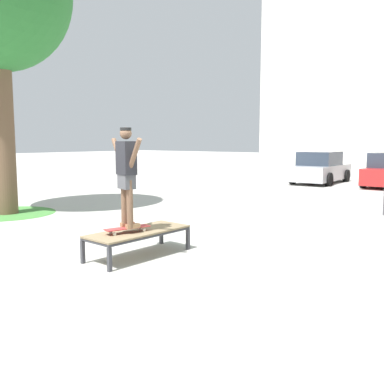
{
  "coord_description": "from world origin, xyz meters",
  "views": [
    {
      "loc": [
        5.63,
        -4.81,
        2.03
      ],
      "look_at": [
        0.2,
        1.9,
        1.0
      ],
      "focal_mm": 40.59,
      "sensor_mm": 36.0,
      "label": 1
    }
  ],
  "objects_px": {
    "skateboard": "(127,228)",
    "car_silver": "(320,169)",
    "skate_box": "(138,233)",
    "skater": "(127,170)"
  },
  "relations": [
    {
      "from": "skater",
      "to": "car_silver",
      "type": "xyz_separation_m",
      "value": [
        -2.84,
        15.05,
        -0.84
      ]
    },
    {
      "from": "skate_box",
      "to": "car_silver",
      "type": "xyz_separation_m",
      "value": [
        -2.85,
        14.8,
        0.28
      ]
    },
    {
      "from": "skate_box",
      "to": "skateboard",
      "type": "bearing_deg",
      "value": -91.88
    },
    {
      "from": "skateboard",
      "to": "car_silver",
      "type": "xyz_separation_m",
      "value": [
        -2.84,
        15.05,
        0.15
      ]
    },
    {
      "from": "skate_box",
      "to": "car_silver",
      "type": "bearing_deg",
      "value": 100.89
    },
    {
      "from": "skater",
      "to": "skate_box",
      "type": "bearing_deg",
      "value": 88.21
    },
    {
      "from": "skateboard",
      "to": "skater",
      "type": "height_order",
      "value": "skater"
    },
    {
      "from": "skate_box",
      "to": "skater",
      "type": "xyz_separation_m",
      "value": [
        -0.01,
        -0.24,
        1.12
      ]
    },
    {
      "from": "skate_box",
      "to": "skateboard",
      "type": "height_order",
      "value": "skateboard"
    },
    {
      "from": "skateboard",
      "to": "skater",
      "type": "relative_size",
      "value": 0.49
    }
  ]
}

